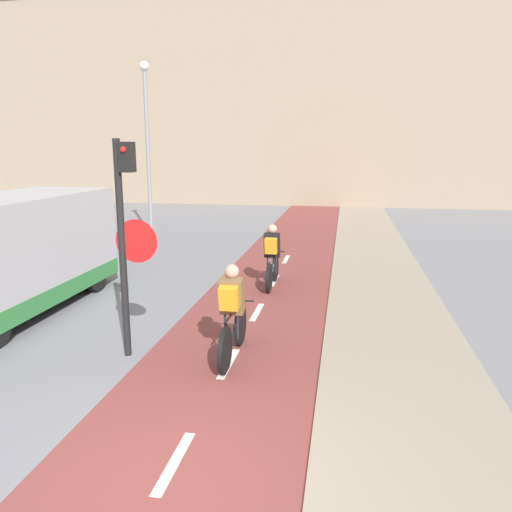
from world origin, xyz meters
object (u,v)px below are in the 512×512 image
Objects in this scene: traffic_light_pole at (126,226)px; street_lamp_far at (147,131)px; cyclist_near at (232,315)px; cyclist_far at (272,258)px; van at (7,257)px.

traffic_light_pole is 0.54× the size of street_lamp_far.
street_lamp_far reaches higher than cyclist_near.
traffic_light_pole is 1.95× the size of cyclist_far.
cyclist_near is 4.24m from cyclist_far.
street_lamp_far is 12.41m from cyclist_near.
street_lamp_far reaches higher than van.
street_lamp_far is 3.51× the size of cyclist_near.
street_lamp_far is 9.05m from cyclist_far.
cyclist_near is (5.56, -10.63, -3.17)m from street_lamp_far.
van is at bearing -85.76° from street_lamp_far.
traffic_light_pole is 3.76m from van.
cyclist_far is at bearing -48.93° from street_lamp_far.
cyclist_far is at bearing 29.60° from van.
traffic_light_pole reaches higher than cyclist_far.
van is (0.68, -9.17, -2.74)m from street_lamp_far.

